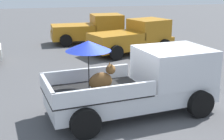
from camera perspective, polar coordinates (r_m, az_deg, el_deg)
name	(u,v)px	position (r m, az deg, el deg)	size (l,w,h in m)	color
ground_plane	(132,113)	(9.40, 3.68, -7.95)	(80.00, 80.00, 0.00)	#4C4C4F
pickup_truck_main	(145,81)	(9.24, 6.17, -1.99)	(5.22, 2.68, 2.29)	black
pickup_truck_red	(92,29)	(20.00, -3.77, 7.62)	(4.82, 2.20, 1.80)	black
pickup_truck_far	(134,37)	(17.13, 4.20, 6.17)	(5.11, 3.19, 1.80)	black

